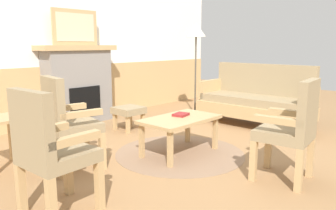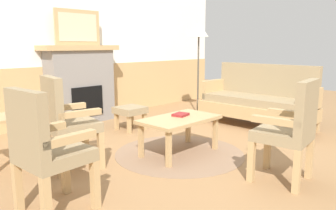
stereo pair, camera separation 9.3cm
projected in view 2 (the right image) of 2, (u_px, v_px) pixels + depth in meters
ground_plane at (189, 154)px, 3.93m from camera, size 14.00×14.00×0.00m
wall_back at (71, 43)px, 5.45m from camera, size 7.20×0.14×2.70m
fireplace at (81, 84)px, 5.40m from camera, size 1.30×0.44×1.28m
framed_picture at (78, 27)px, 5.24m from camera, size 0.80×0.04×0.56m
couch at (258, 101)px, 5.23m from camera, size 0.70×1.80×0.98m
coffee_table at (180, 122)px, 3.87m from camera, size 0.96×0.56×0.44m
round_rug at (179, 153)px, 3.94m from camera, size 1.55×1.55×0.01m
book_on_table at (181, 115)px, 3.96m from camera, size 0.21×0.19×0.03m
footstool at (130, 112)px, 4.98m from camera, size 0.40×0.40×0.36m
armchair_near_fireplace at (66, 119)px, 3.36m from camera, size 0.56×0.56×0.98m
armchair_by_window_left at (45, 146)px, 2.45m from camera, size 0.51×0.51×0.98m
armchair_front_left at (291, 127)px, 3.03m from camera, size 0.53×0.53×0.98m
floor_lamp_by_couch at (199, 36)px, 5.93m from camera, size 0.36×0.36×1.68m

